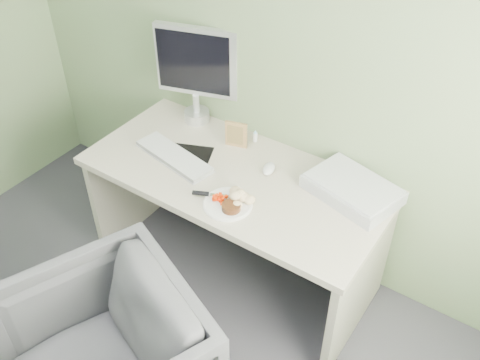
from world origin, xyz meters
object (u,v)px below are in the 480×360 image
Objects in this scene: monitor at (197,70)px; plate at (228,204)px; desk at (235,200)px; scanner at (352,189)px.

plate is at bearing -59.09° from monitor.
desk is 0.31m from plate.
plate is (0.11, -0.22, 0.19)m from desk.
scanner is at bearing 41.25° from plate.
scanner is (0.57, 0.19, 0.22)m from desk.
scanner is 1.09m from monitor.
monitor is at bearing 146.35° from desk.
plate is at bearing -63.55° from desk.
desk is at bearing 116.45° from plate.
monitor is (-1.04, 0.12, 0.29)m from scanner.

